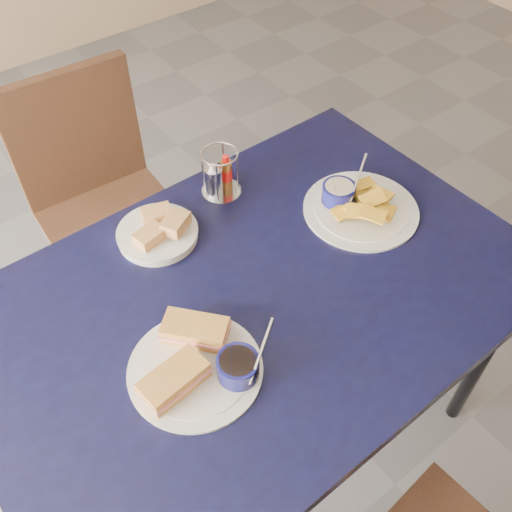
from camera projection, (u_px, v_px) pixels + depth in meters
ground at (272, 349)px, 2.12m from camera, size 6.00×6.00×0.00m
dining_table at (256, 307)px, 1.39m from camera, size 1.34×0.91×0.75m
chair_far at (97, 190)px, 1.92m from camera, size 0.45×0.43×0.91m
sandwich_plate at (199, 362)px, 1.19m from camera, size 0.31×0.29×0.12m
plantain_plate at (355, 204)px, 1.52m from camera, size 0.31×0.31×0.12m
bread_basket at (159, 231)px, 1.45m from camera, size 0.20×0.20×0.07m
condiment_caddy at (219, 177)px, 1.53m from camera, size 0.11×0.11×0.14m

